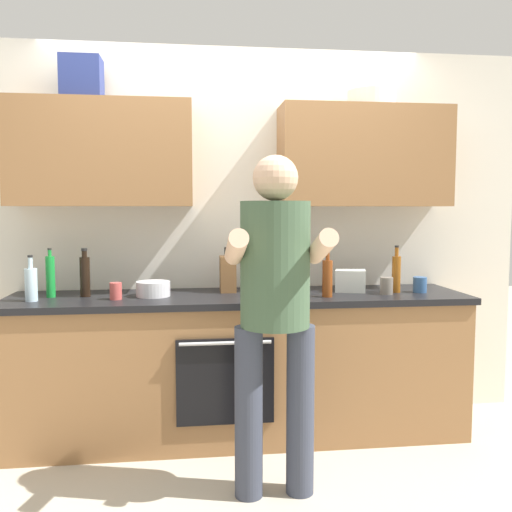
% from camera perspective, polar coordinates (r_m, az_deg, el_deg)
% --- Properties ---
extents(ground_plane, '(12.00, 12.00, 0.00)m').
position_cam_1_polar(ground_plane, '(3.64, -1.70, -18.20)').
color(ground_plane, '#B2A893').
extents(back_wall_unit, '(4.00, 0.38, 2.50)m').
position_cam_1_polar(back_wall_unit, '(3.62, -2.22, 5.92)').
color(back_wall_unit, silver).
rests_on(back_wall_unit, ground).
extents(counter, '(2.84, 0.67, 0.90)m').
position_cam_1_polar(counter, '(3.49, -1.73, -11.38)').
color(counter, olive).
rests_on(counter, ground).
extents(person_standing, '(0.49, 0.45, 1.69)m').
position_cam_1_polar(person_standing, '(2.66, 2.02, -4.44)').
color(person_standing, '#383D4C').
rests_on(person_standing, ground).
extents(bottle_syrup, '(0.06, 0.06, 0.30)m').
position_cam_1_polar(bottle_syrup, '(3.58, 14.50, -1.75)').
color(bottle_syrup, '#8C4C14').
rests_on(bottle_syrup, counter).
extents(bottle_wine, '(0.05, 0.05, 0.30)m').
position_cam_1_polar(bottle_wine, '(3.47, 4.14, -1.76)').
color(bottle_wine, '#471419').
rests_on(bottle_wine, counter).
extents(bottle_soy, '(0.06, 0.06, 0.30)m').
position_cam_1_polar(bottle_soy, '(3.46, -17.51, -1.96)').
color(bottle_soy, black).
rests_on(bottle_soy, counter).
extents(bottle_vinegar, '(0.06, 0.06, 0.29)m').
position_cam_1_polar(bottle_vinegar, '(3.32, 7.50, -2.27)').
color(bottle_vinegar, brown).
rests_on(bottle_vinegar, counter).
extents(bottle_soda, '(0.05, 0.05, 0.30)m').
position_cam_1_polar(bottle_soda, '(3.50, -20.76, -1.99)').
color(bottle_soda, '#198C33').
rests_on(bottle_soda, counter).
extents(bottle_water, '(0.07, 0.07, 0.27)m').
position_cam_1_polar(bottle_water, '(3.40, -22.53, -2.71)').
color(bottle_water, silver).
rests_on(bottle_water, counter).
extents(cup_ceramic, '(0.07, 0.07, 0.10)m').
position_cam_1_polar(cup_ceramic, '(3.31, -14.50, -3.58)').
color(cup_ceramic, '#BF4C47').
rests_on(cup_ceramic, counter).
extents(cup_tea, '(0.09, 0.09, 0.10)m').
position_cam_1_polar(cup_tea, '(3.63, 16.82, -2.90)').
color(cup_tea, '#33598C').
rests_on(cup_tea, counter).
extents(cup_stoneware, '(0.08, 0.08, 0.11)m').
position_cam_1_polar(cup_stoneware, '(3.50, 13.52, -3.06)').
color(cup_stoneware, slate).
rests_on(cup_stoneware, counter).
extents(mixing_bowl, '(0.21, 0.21, 0.09)m').
position_cam_1_polar(mixing_bowl, '(3.38, -10.74, -3.40)').
color(mixing_bowl, silver).
rests_on(mixing_bowl, counter).
extents(knife_block, '(0.10, 0.14, 0.29)m').
position_cam_1_polar(knife_block, '(3.50, -2.97, -1.88)').
color(knife_block, brown).
rests_on(knife_block, counter).
extents(grocery_bag_produce, '(0.22, 0.19, 0.14)m').
position_cam_1_polar(grocery_bag_produce, '(3.56, 9.86, -2.56)').
color(grocery_bag_produce, silver).
rests_on(grocery_bag_produce, counter).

